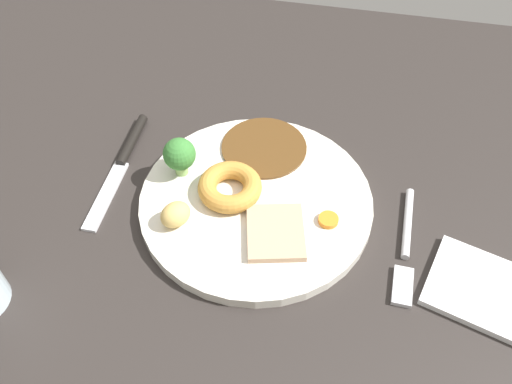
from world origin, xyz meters
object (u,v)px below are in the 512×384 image
Objects in this scene: broccoli_floret at (180,153)px; folded_napkin at (484,290)px; knife at (123,159)px; meat_slice_main at (276,232)px; roast_potato_left at (175,214)px; dinner_plate at (256,202)px; carrot_coin_front at (328,220)px; fork at (406,248)px; yorkshire_pudding at (230,187)px.

broccoli_floret is 0.45× the size of folded_napkin.
knife is at bearing -13.27° from folded_napkin.
roast_potato_left is (10.86, 0.51, 0.96)cm from meat_slice_main.
dinner_plate is 8.65cm from carrot_coin_front.
knife is at bearing -11.49° from carrot_coin_front.
fork is 8.75cm from folded_napkin.
broccoli_floret is (1.56, -7.56, 1.52)cm from roast_potato_left.
yorkshire_pudding is 1.48× the size of broccoli_floret.
meat_slice_main is 14.50cm from broccoli_floret.
meat_slice_main is 7.75cm from yorkshire_pudding.
fork is at bearing -172.44° from meat_slice_main.
meat_slice_main reaches higher than fork.
folded_napkin is (-16.52, 4.74, -1.31)cm from carrot_coin_front.
dinner_plate is 2.41× the size of folded_napkin.
yorkshire_pudding is at bearing -9.11° from carrot_coin_front.
folded_napkin is (-42.36, 9.99, -0.05)cm from knife.
folded_napkin is at bearing 165.43° from dinner_plate.
roast_potato_left is 7.86cm from broccoli_floret.
knife is (20.51, -8.14, -1.35)cm from meat_slice_main.
carrot_coin_front is at bearing 166.81° from broccoli_floret.
roast_potato_left reaches higher than knife.
broccoli_floret is at bearing -14.52° from dinner_plate.
carrot_coin_front is at bearing 168.30° from dinner_plate.
meat_slice_main is 2.09× the size of roast_potato_left.
yorkshire_pudding is 0.48× the size of fork.
fork is (-13.92, -1.85, -1.41)cm from meat_slice_main.
folded_napkin is at bearing 166.77° from yorkshire_pudding.
knife is (14.40, -3.42, -2.01)cm from yorkshire_pudding.
yorkshire_pudding is 3.30× the size of carrot_coin_front.
carrot_coin_front is at bearing -168.16° from roast_potato_left.
knife reaches higher than folded_napkin.
broccoli_floret reaches higher than meat_slice_main.
fork is 0.83× the size of knife.
dinner_plate is at bearing -14.57° from folded_napkin.
yorkshire_pudding is 20.34cm from fork.
carrot_coin_front is (-16.19, -3.40, -1.05)cm from roast_potato_left.
yorkshire_pudding is (3.03, -0.09, 1.76)cm from dinner_plate.
yorkshire_pudding is at bearing -1.77° from dinner_plate.
fork is (-24.78, -2.36, -2.37)cm from roast_potato_left.
yorkshire_pudding reaches higher than folded_napkin.
broccoli_floret is at bearing -14.55° from folded_napkin.
knife is 43.52cm from folded_napkin.
roast_potato_left is at bearing 2.69° from meat_slice_main.
fork is at bearing 173.12° from carrot_coin_front.
folded_napkin is at bearing 67.04° from fork.
fork is at bearing 171.84° from yorkshire_pudding.
meat_slice_main is 0.99× the size of yorkshire_pudding.
roast_potato_left reaches higher than fork.
knife is at bearing -7.69° from broccoli_floret.
knife is at bearing -11.39° from dinner_plate.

